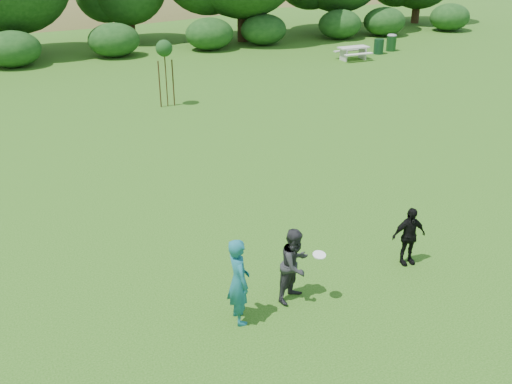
# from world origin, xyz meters

# --- Properties ---
(ground) EXTENTS (120.00, 120.00, 0.00)m
(ground) POSITION_xyz_m (0.00, 0.00, 0.00)
(ground) COLOR #19470C
(ground) RESTS_ON ground
(player_teal) EXTENTS (0.47, 0.68, 1.82)m
(player_teal) POSITION_xyz_m (-1.78, -0.21, 0.91)
(player_teal) COLOR #185F6E
(player_teal) RESTS_ON ground
(player_grey) EXTENTS (0.99, 0.91, 1.62)m
(player_grey) POSITION_xyz_m (-0.44, 0.00, 0.81)
(player_grey) COLOR #27272A
(player_grey) RESTS_ON ground
(player_black) EXTENTS (0.86, 0.44, 1.41)m
(player_black) POSITION_xyz_m (2.57, 0.20, 0.71)
(player_black) COLOR black
(player_black) RESTS_ON ground
(trash_can_near) EXTENTS (0.60, 0.60, 0.90)m
(trash_can_near) POSITION_xyz_m (15.98, 20.67, 0.45)
(trash_can_near) COLOR #13341F
(trash_can_near) RESTS_ON ground
(frisbee) EXTENTS (0.27, 0.27, 0.07)m
(frisbee) POSITION_xyz_m (-0.06, -0.31, 1.13)
(frisbee) COLOR white
(frisbee) RESTS_ON ground
(sapling) EXTENTS (0.70, 0.70, 2.85)m
(sapling) POSITION_xyz_m (1.00, 14.86, 2.42)
(sapling) COLOR #3C2917
(sapling) RESTS_ON ground
(picnic_table) EXTENTS (1.80, 1.48, 0.76)m
(picnic_table) POSITION_xyz_m (13.61, 19.82, 0.52)
(picnic_table) COLOR #B9B5AB
(picnic_table) RESTS_ON ground
(trash_can_lidded) EXTENTS (0.60, 0.60, 1.05)m
(trash_can_lidded) POSITION_xyz_m (17.27, 21.17, 0.54)
(trash_can_lidded) COLOR #153C1A
(trash_can_lidded) RESTS_ON ground
(hillside) EXTENTS (150.00, 72.00, 52.00)m
(hillside) POSITION_xyz_m (-0.56, 68.45, -11.97)
(hillside) COLOR olive
(hillside) RESTS_ON ground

